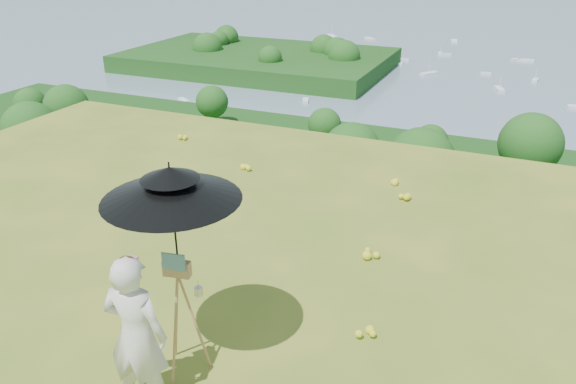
% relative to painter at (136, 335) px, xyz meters
% --- Properties ---
extents(ground, '(14.00, 14.00, 0.00)m').
position_rel_painter_xyz_m(ground, '(-1.50, 1.72, -0.86)').
color(ground, '#546F1F').
rests_on(ground, ground).
extents(forest_slope, '(140.00, 56.00, 22.00)m').
position_rel_painter_xyz_m(forest_slope, '(-1.50, 36.72, -29.86)').
color(forest_slope, black).
rests_on(forest_slope, bay_water).
extents(shoreline_tier, '(170.00, 28.00, 8.00)m').
position_rel_painter_xyz_m(shoreline_tier, '(-1.50, 76.72, -36.86)').
color(shoreline_tier, '#675D52').
rests_on(shoreline_tier, bay_water).
extents(bay_water, '(700.00, 700.00, 0.00)m').
position_rel_painter_xyz_m(bay_water, '(-1.50, 241.72, -34.86)').
color(bay_water, slate).
rests_on(bay_water, ground).
extents(peninsula, '(90.00, 60.00, 12.00)m').
position_rel_painter_xyz_m(peninsula, '(-76.50, 156.72, -29.86)').
color(peninsula, black).
rests_on(peninsula, bay_water).
extents(slope_trees, '(110.00, 50.00, 6.00)m').
position_rel_painter_xyz_m(slope_trees, '(-1.50, 36.72, -15.86)').
color(slope_trees, '#1C4D17').
rests_on(slope_trees, forest_slope).
extents(harbor_town, '(110.00, 22.00, 5.00)m').
position_rel_painter_xyz_m(harbor_town, '(-1.50, 76.72, -30.36)').
color(harbor_town, beige).
rests_on(harbor_town, shoreline_tier).
extents(moored_boats, '(140.00, 140.00, 0.70)m').
position_rel_painter_xyz_m(moored_boats, '(-14.00, 162.72, -34.51)').
color(moored_boats, white).
rests_on(moored_boats, bay_water).
extents(wildflowers, '(10.00, 10.50, 0.12)m').
position_rel_painter_xyz_m(wildflowers, '(-1.50, 1.97, -0.80)').
color(wildflowers, yellow).
rests_on(wildflowers, ground).
extents(painter, '(0.67, 0.48, 1.72)m').
position_rel_painter_xyz_m(painter, '(0.00, 0.00, 0.00)').
color(painter, beige).
rests_on(painter, ground).
extents(field_easel, '(0.65, 0.65, 1.47)m').
position_rel_painter_xyz_m(field_easel, '(0.09, 0.61, -0.13)').
color(field_easel, '#AF8249').
rests_on(field_easel, ground).
extents(sun_umbrella, '(1.45, 1.45, 1.18)m').
position_rel_painter_xyz_m(sun_umbrella, '(0.09, 0.64, 0.94)').
color(sun_umbrella, black).
rests_on(sun_umbrella, field_easel).
extents(painter_cap, '(0.19, 0.23, 0.10)m').
position_rel_painter_xyz_m(painter_cap, '(0.00, 0.00, 0.81)').
color(painter_cap, '#D47486').
rests_on(painter_cap, painter).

